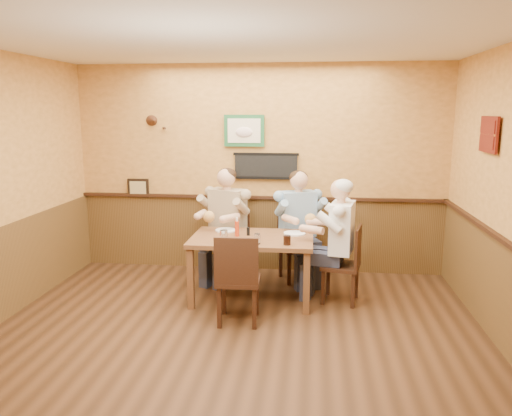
# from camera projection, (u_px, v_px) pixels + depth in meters

# --- Properties ---
(room) EXTENTS (5.02, 5.03, 2.81)m
(room) POSITION_uv_depth(u_px,v_px,m) (246.00, 168.00, 4.42)
(room) COLOR #362010
(room) RESTS_ON ground
(dining_table) EXTENTS (1.40, 0.90, 0.75)m
(dining_table) POSITION_uv_depth(u_px,v_px,m) (252.00, 244.00, 5.78)
(dining_table) COLOR brown
(dining_table) RESTS_ON ground
(chair_back_left) EXTENTS (0.55, 0.55, 0.92)m
(chair_back_left) POSITION_uv_depth(u_px,v_px,m) (228.00, 245.00, 6.50)
(chair_back_left) COLOR #371E11
(chair_back_left) RESTS_ON ground
(chair_back_right) EXTENTS (0.54, 0.54, 0.91)m
(chair_back_right) POSITION_uv_depth(u_px,v_px,m) (297.00, 246.00, 6.47)
(chair_back_right) COLOR #371E11
(chair_back_right) RESTS_ON ground
(chair_right_end) EXTENTS (0.49, 0.49, 0.90)m
(chair_right_end) POSITION_uv_depth(u_px,v_px,m) (341.00, 264.00, 5.73)
(chair_right_end) COLOR #371E11
(chair_right_end) RESTS_ON ground
(chair_near_side) EXTENTS (0.46, 0.46, 0.96)m
(chair_near_side) POSITION_uv_depth(u_px,v_px,m) (238.00, 278.00, 5.17)
(chair_near_side) COLOR #371E11
(chair_near_side) RESTS_ON ground
(diner_tan_shirt) EXTENTS (0.79, 0.79, 1.32)m
(diner_tan_shirt) POSITION_uv_depth(u_px,v_px,m) (228.00, 230.00, 6.46)
(diner_tan_shirt) COLOR tan
(diner_tan_shirt) RESTS_ON ground
(diner_blue_polo) EXTENTS (0.78, 0.78, 1.29)m
(diner_blue_polo) POSITION_uv_depth(u_px,v_px,m) (297.00, 232.00, 6.43)
(diner_blue_polo) COLOR #80A2C1
(diner_blue_polo) RESTS_ON ground
(diner_white_elder) EXTENTS (0.70, 0.70, 1.29)m
(diner_white_elder) POSITION_uv_depth(u_px,v_px,m) (341.00, 248.00, 5.70)
(diner_white_elder) COLOR white
(diner_white_elder) RESTS_ON ground
(water_glass_left) EXTENTS (0.12, 0.12, 0.13)m
(water_glass_left) POSITION_uv_depth(u_px,v_px,m) (224.00, 236.00, 5.52)
(water_glass_left) COLOR white
(water_glass_left) RESTS_ON dining_table
(water_glass_mid) EXTENTS (0.09, 0.09, 0.11)m
(water_glass_mid) POSITION_uv_depth(u_px,v_px,m) (257.00, 239.00, 5.44)
(water_glass_mid) COLOR white
(water_glass_mid) RESTS_ON dining_table
(cola_tumbler) EXTENTS (0.09, 0.09, 0.10)m
(cola_tumbler) POSITION_uv_depth(u_px,v_px,m) (287.00, 240.00, 5.41)
(cola_tumbler) COLOR black
(cola_tumbler) RESTS_ON dining_table
(hot_sauce_bottle) EXTENTS (0.06, 0.06, 0.20)m
(hot_sauce_bottle) POSITION_uv_depth(u_px,v_px,m) (237.00, 228.00, 5.77)
(hot_sauce_bottle) COLOR red
(hot_sauce_bottle) RESTS_ON dining_table
(salt_shaker) EXTENTS (0.04, 0.04, 0.09)m
(salt_shaker) POSITION_uv_depth(u_px,v_px,m) (237.00, 232.00, 5.82)
(salt_shaker) COLOR silver
(salt_shaker) RESTS_ON dining_table
(pepper_shaker) EXTENTS (0.04, 0.04, 0.09)m
(pepper_shaker) POSITION_uv_depth(u_px,v_px,m) (248.00, 231.00, 5.82)
(pepper_shaker) COLOR black
(pepper_shaker) RESTS_ON dining_table
(plate_far_left) EXTENTS (0.32, 0.32, 0.02)m
(plate_far_left) POSITION_uv_depth(u_px,v_px,m) (226.00, 230.00, 6.04)
(plate_far_left) COLOR white
(plate_far_left) RESTS_ON dining_table
(plate_far_right) EXTENTS (0.33, 0.33, 0.02)m
(plate_far_right) POSITION_uv_depth(u_px,v_px,m) (295.00, 233.00, 5.89)
(plate_far_right) COLOR white
(plate_far_right) RESTS_ON dining_table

